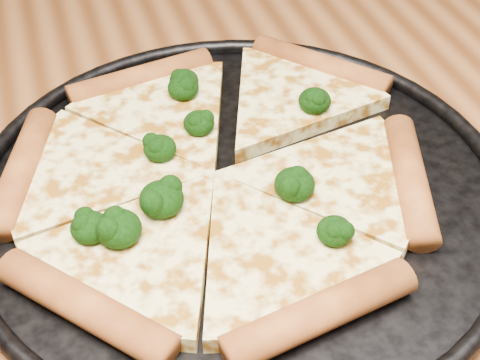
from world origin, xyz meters
name	(u,v)px	position (x,y,z in m)	size (l,w,h in m)	color
dining_table	(226,307)	(0.00, 0.00, 0.66)	(1.20, 0.90, 0.75)	brown
pizza_pan	(240,188)	(0.02, 0.03, 0.76)	(0.41, 0.41, 0.02)	black
pizza	(218,171)	(0.01, 0.04, 0.77)	(0.36, 0.34, 0.03)	#FFF59C
broccoli_florets	(200,163)	(-0.01, 0.04, 0.78)	(0.23, 0.23, 0.02)	black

